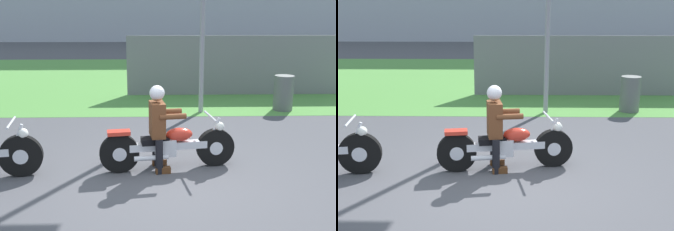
{
  "view_description": "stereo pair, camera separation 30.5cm",
  "coord_description": "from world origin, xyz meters",
  "views": [
    {
      "loc": [
        -0.13,
        -5.57,
        2.53
      ],
      "look_at": [
        0.05,
        0.86,
        0.85
      ],
      "focal_mm": 43.22,
      "sensor_mm": 36.0,
      "label": 1
    },
    {
      "loc": [
        0.18,
        -5.57,
        2.53
      ],
      "look_at": [
        0.05,
        0.86,
        0.85
      ],
      "focal_mm": 43.22,
      "sensor_mm": 36.0,
      "label": 2
    }
  ],
  "objects": [
    {
      "name": "grass_verge",
      "position": [
        0.0,
        10.0,
        0.0
      ],
      "size": [
        60.0,
        12.0,
        0.01
      ],
      "primitive_type": "cube",
      "color": "#549342",
      "rests_on": "ground"
    },
    {
      "name": "rider_lead",
      "position": [
        -0.11,
        0.63,
        0.81
      ],
      "size": [
        0.6,
        0.52,
        1.4
      ],
      "rotation": [
        0.0,
        0.0,
        0.16
      ],
      "color": "black",
      "rests_on": "ground"
    },
    {
      "name": "ground",
      "position": [
        0.0,
        0.0,
        0.0
      ],
      "size": [
        120.0,
        120.0,
        0.0
      ],
      "primitive_type": "plane",
      "color": "#4C4C51"
    },
    {
      "name": "fence_segment",
      "position": [
        2.46,
        6.66,
        0.9
      ],
      "size": [
        7.0,
        0.06,
        1.8
      ],
      "primitive_type": "cube",
      "color": "slate",
      "rests_on": "ground"
    },
    {
      "name": "trash_can",
      "position": [
        3.14,
        4.62,
        0.45
      ],
      "size": [
        0.5,
        0.5,
        0.91
      ],
      "primitive_type": "cylinder",
      "color": "#595E5B",
      "rests_on": "ground"
    },
    {
      "name": "motorcycle_lead",
      "position": [
        0.05,
        0.66,
        0.39
      ],
      "size": [
        2.21,
        0.7,
        0.87
      ],
      "rotation": [
        0.0,
        0.0,
        0.16
      ],
      "color": "black",
      "rests_on": "ground"
    }
  ]
}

